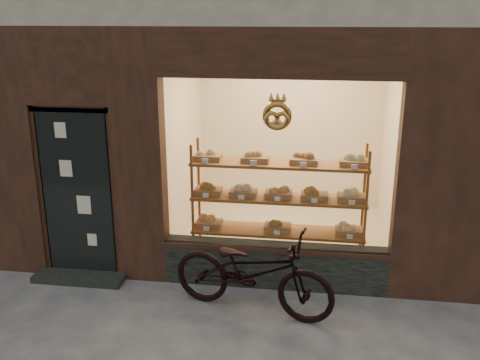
# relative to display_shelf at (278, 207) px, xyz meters

# --- Properties ---
(display_shelf) EXTENTS (2.20, 0.45, 1.70)m
(display_shelf) POSITION_rel_display_shelf_xyz_m (0.00, 0.00, 0.00)
(display_shelf) COLOR brown
(display_shelf) RESTS_ON ground
(bicycle) EXTENTS (1.97, 1.06, 0.98)m
(bicycle) POSITION_rel_display_shelf_xyz_m (-0.20, -1.06, -0.38)
(bicycle) COLOR black
(bicycle) RESTS_ON ground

